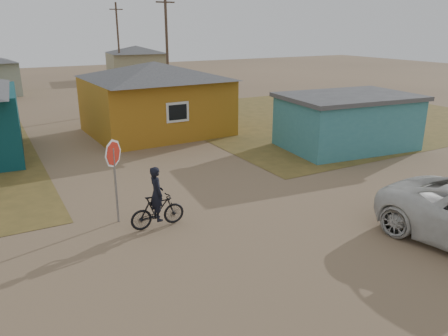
# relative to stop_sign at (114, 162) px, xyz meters

# --- Properties ---
(ground) EXTENTS (120.00, 120.00, 0.00)m
(ground) POSITION_rel_stop_sign_xyz_m (2.77, -3.43, -1.90)
(ground) COLOR #83684B
(grass_ne) EXTENTS (20.00, 18.00, 0.00)m
(grass_ne) POSITION_rel_stop_sign_xyz_m (16.77, 9.57, -1.90)
(grass_ne) COLOR brown
(grass_ne) RESTS_ON ground
(house_yellow) EXTENTS (7.72, 6.76, 3.90)m
(house_yellow) POSITION_rel_stop_sign_xyz_m (5.27, 10.57, 0.10)
(house_yellow) COLOR #A86E19
(house_yellow) RESTS_ON ground
(shed_turquoise) EXTENTS (6.71, 4.93, 2.60)m
(shed_turquoise) POSITION_rel_stop_sign_xyz_m (12.27, 3.07, -0.59)
(shed_turquoise) COLOR teal
(shed_turquoise) RESTS_ON ground
(house_beige_east) EXTENTS (6.95, 6.05, 3.60)m
(house_beige_east) POSITION_rel_stop_sign_xyz_m (12.77, 36.57, -0.05)
(house_beige_east) COLOR gray
(house_beige_east) RESTS_ON ground
(utility_pole_near) EXTENTS (1.40, 0.20, 8.00)m
(utility_pole_near) POSITION_rel_stop_sign_xyz_m (9.27, 18.57, 2.23)
(utility_pole_near) COLOR #4E3B2E
(utility_pole_near) RESTS_ON ground
(utility_pole_far) EXTENTS (1.40, 0.20, 8.00)m
(utility_pole_far) POSITION_rel_stop_sign_xyz_m (10.27, 34.57, 2.23)
(utility_pole_far) COLOR #4E3B2E
(utility_pole_far) RESTS_ON ground
(stop_sign) EXTENTS (0.81, 0.34, 2.60)m
(stop_sign) POSITION_rel_stop_sign_xyz_m (0.00, 0.00, 0.00)
(stop_sign) COLOR gray
(stop_sign) RESTS_ON ground
(cyclist) EXTENTS (1.67, 0.60, 1.88)m
(cyclist) POSITION_rel_stop_sign_xyz_m (0.94, -0.92, -1.22)
(cyclist) COLOR black
(cyclist) RESTS_ON ground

